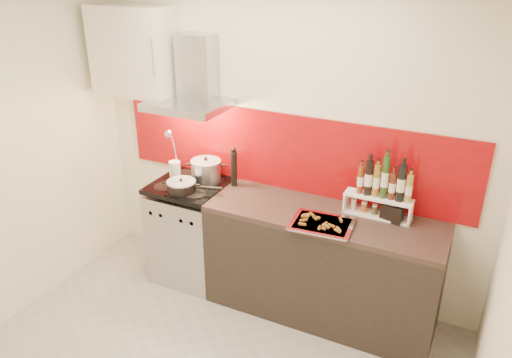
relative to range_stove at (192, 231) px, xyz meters
The scene contains 14 objects.
back_wall 1.15m from the range_stove, 23.53° to the left, with size 3.40×0.02×2.60m, color silver.
right_wall 2.77m from the range_stove, 24.53° to the right, with size 0.02×2.80×2.60m, color silver.
backsplash 1.12m from the range_stove, 21.33° to the left, with size 3.00×0.02×0.64m, color maroon.
range_stove is the anchor object (origin of this frame).
counter 1.20m from the range_stove, ahead, with size 1.80×0.60×0.90m.
range_hood 1.31m from the range_stove, 90.00° to the left, with size 0.62×0.50×0.61m.
upper_cabinet 1.61m from the range_stove, 166.72° to the left, with size 0.70×0.35×0.72m, color silver.
stock_pot 0.58m from the range_stove, 46.20° to the left, with size 0.26×0.26×0.22m.
saute_pan 0.53m from the range_stove, 77.92° to the right, with size 0.45×0.24×0.11m.
utensil_jar 0.62m from the range_stove, behind, with size 0.10×0.15×0.47m.
pepper_mill 0.73m from the range_stove, 23.50° to the left, with size 0.05×0.05×0.34m.
step_shelf 1.71m from the range_stove, ahead, with size 0.50×0.14×0.48m.
caddy_box 1.75m from the range_stove, ahead, with size 0.16×0.07×0.14m, color black.
baking_tray 1.34m from the range_stove, ahead, with size 0.47×0.38×0.03m.
Camera 1 is at (1.49, -2.08, 2.69)m, focal length 35.00 mm.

